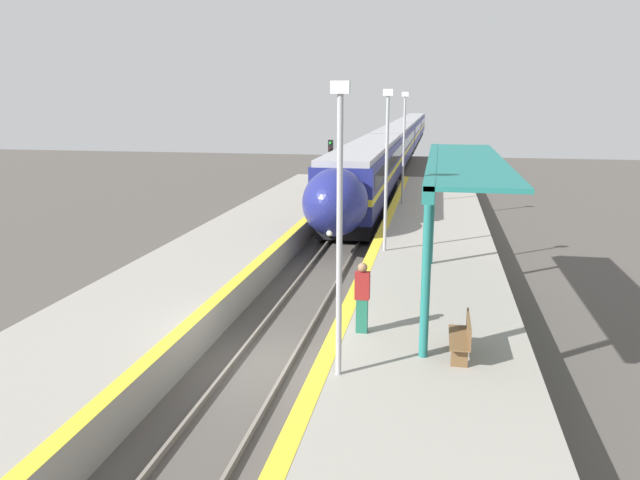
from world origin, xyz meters
TOP-DOWN VIEW (x-y plane):
  - ground_plane at (0.00, 0.00)m, footprint 120.00×120.00m
  - rail_left at (-0.72, 0.00)m, footprint 0.08×90.00m
  - rail_right at (0.72, 0.00)m, footprint 0.08×90.00m
  - train at (0.00, 56.23)m, footprint 2.90×93.26m
  - platform_right at (4.12, 0.00)m, footprint 4.80×64.00m
  - platform_left at (-4.00, 0.00)m, footprint 4.56×64.00m
  - platform_bench at (4.91, -0.82)m, footprint 0.44×1.56m
  - person_waiting at (2.52, 0.23)m, footprint 0.36×0.23m
  - railway_signal at (-2.05, 22.10)m, footprint 0.28×0.28m
  - lamppost_near at (2.34, -2.25)m, footprint 0.36×0.20m
  - lamppost_mid at (2.34, 8.81)m, footprint 0.36×0.20m
  - lamppost_far at (2.34, 19.88)m, footprint 0.36×0.20m
  - station_canopy at (4.63, 3.10)m, footprint 2.02×11.17m

SIDE VIEW (x-z plane):
  - ground_plane at x=0.00m, z-range 0.00..0.00m
  - rail_left at x=-0.72m, z-range 0.00..0.15m
  - rail_right at x=0.72m, z-range 0.00..0.15m
  - platform_right at x=4.12m, z-range 0.00..1.01m
  - platform_left at x=-4.00m, z-range 0.00..1.01m
  - platform_bench at x=4.91m, z-range 1.03..1.92m
  - person_waiting at x=2.52m, z-range 1.05..2.82m
  - train at x=0.00m, z-range 0.29..4.26m
  - railway_signal at x=-2.05m, z-range 0.48..4.76m
  - lamppost_near at x=2.34m, z-range 1.40..7.38m
  - lamppost_mid at x=2.34m, z-range 1.40..7.38m
  - lamppost_far at x=2.34m, z-range 1.40..7.38m
  - station_canopy at x=4.63m, z-range 2.76..6.81m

